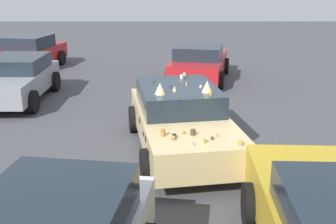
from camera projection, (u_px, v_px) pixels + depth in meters
name	position (u px, v px, depth m)	size (l,w,h in m)	color
ground_plane	(181.00, 150.00, 9.26)	(60.00, 60.00, 0.00)	#47474C
art_car_decorated	(181.00, 119.00, 9.14)	(4.66, 2.62, 1.62)	#D8BC7F
parked_sedan_near_right	(199.00, 62.00, 15.55)	(4.41, 2.67, 1.35)	red
parked_sedan_behind_left	(16.00, 79.00, 12.89)	(4.01, 1.99, 1.35)	gray
parked_sedan_far_right	(28.00, 53.00, 17.30)	(4.51, 2.56, 1.41)	red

